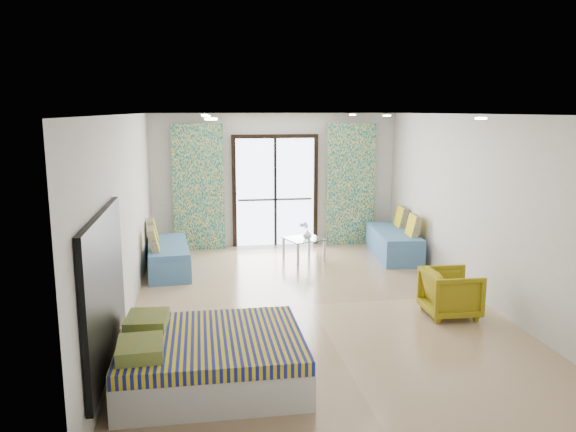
{
  "coord_description": "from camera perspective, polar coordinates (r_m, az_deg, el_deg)",
  "views": [
    {
      "loc": [
        -1.53,
        -7.56,
        2.75
      ],
      "look_at": [
        -0.19,
        0.83,
        1.15
      ],
      "focal_mm": 35.0,
      "sensor_mm": 36.0,
      "label": 1
    }
  ],
  "objects": [
    {
      "name": "floor",
      "position": [
        8.18,
        2.28,
        -8.97
      ],
      "size": [
        5.0,
        7.5,
        0.01
      ],
      "primitive_type": null,
      "color": "#967959",
      "rests_on": "ground"
    },
    {
      "name": "ceiling",
      "position": [
        7.71,
        2.43,
        10.29
      ],
      "size": [
        5.0,
        7.5,
        0.01
      ],
      "primitive_type": null,
      "color": "silver",
      "rests_on": "ground"
    },
    {
      "name": "wall_back",
      "position": [
        11.49,
        -1.33,
        3.68
      ],
      "size": [
        5.0,
        0.01,
        2.7
      ],
      "primitive_type": null,
      "color": "silver",
      "rests_on": "ground"
    },
    {
      "name": "wall_front",
      "position": [
        4.33,
        12.26,
        -8.45
      ],
      "size": [
        5.0,
        0.01,
        2.7
      ],
      "primitive_type": null,
      "color": "silver",
      "rests_on": "ground"
    },
    {
      "name": "wall_left",
      "position": [
        7.75,
        -16.09,
        -0.17
      ],
      "size": [
        0.01,
        7.5,
        2.7
      ],
      "primitive_type": null,
      "color": "silver",
      "rests_on": "ground"
    },
    {
      "name": "wall_right",
      "position": [
        8.68,
        18.77,
        0.81
      ],
      "size": [
        0.01,
        7.5,
        2.7
      ],
      "primitive_type": null,
      "color": "silver",
      "rests_on": "ground"
    },
    {
      "name": "balcony_door",
      "position": [
        11.48,
        -1.31,
        3.2
      ],
      "size": [
        1.76,
        0.08,
        2.28
      ],
      "color": "black",
      "rests_on": "floor"
    },
    {
      "name": "balcony_rail",
      "position": [
        11.53,
        -1.31,
        1.69
      ],
      "size": [
        1.52,
        0.03,
        0.04
      ],
      "primitive_type": "cube",
      "color": "#595451",
      "rests_on": "balcony_door"
    },
    {
      "name": "curtain_left",
      "position": [
        11.23,
        -9.08,
        2.86
      ],
      "size": [
        1.0,
        0.1,
        2.5
      ],
      "primitive_type": "cube",
      "color": "silver",
      "rests_on": "floor"
    },
    {
      "name": "curtain_right",
      "position": [
        11.64,
        6.39,
        3.2
      ],
      "size": [
        1.0,
        0.1,
        2.5
      ],
      "primitive_type": "cube",
      "color": "silver",
      "rests_on": "floor"
    },
    {
      "name": "downlight_a",
      "position": [
        5.56,
        -7.84,
        9.74
      ],
      "size": [
        0.12,
        0.12,
        0.02
      ],
      "primitive_type": "cylinder",
      "color": "#FFE0B2",
      "rests_on": "ceiling"
    },
    {
      "name": "downlight_b",
      "position": [
        6.28,
        19.01,
        9.36
      ],
      "size": [
        0.12,
        0.12,
        0.02
      ],
      "primitive_type": "cylinder",
      "color": "#FFE0B2",
      "rests_on": "ceiling"
    },
    {
      "name": "downlight_c",
      "position": [
        8.56,
        -8.31,
        10.02
      ],
      "size": [
        0.12,
        0.12,
        0.02
      ],
      "primitive_type": "cylinder",
      "color": "#FFE0B2",
      "rests_on": "ceiling"
    },
    {
      "name": "downlight_d",
      "position": [
        9.04,
        10.01,
        10.01
      ],
      "size": [
        0.12,
        0.12,
        0.02
      ],
      "primitive_type": "cylinder",
      "color": "#FFE0B2",
      "rests_on": "ceiling"
    },
    {
      "name": "downlight_e",
      "position": [
        10.56,
        -8.47,
        10.13
      ],
      "size": [
        0.12,
        0.12,
        0.02
      ],
      "primitive_type": "cylinder",
      "color": "#FFE0B2",
      "rests_on": "ceiling"
    },
    {
      "name": "downlight_f",
      "position": [
        10.95,
        6.57,
        10.19
      ],
      "size": [
        0.12,
        0.12,
        0.02
      ],
      "primitive_type": "cylinder",
      "color": "#FFE0B2",
      "rests_on": "ceiling"
    },
    {
      "name": "headboard",
      "position": [
        5.74,
        -18.11,
        -7.12
      ],
      "size": [
        0.06,
        2.1,
        1.5
      ],
      "primitive_type": "cube",
      "color": "black",
      "rests_on": "floor"
    },
    {
      "name": "switch_plate",
      "position": [
        6.93,
        -16.61,
        -4.0
      ],
      "size": [
        0.02,
        0.1,
        0.1
      ],
      "primitive_type": "cube",
      "color": "silver",
      "rests_on": "wall_left"
    },
    {
      "name": "bed",
      "position": [
        5.94,
        -7.94,
        -14.14
      ],
      "size": [
        1.85,
        1.51,
        0.64
      ],
      "color": "silver",
      "rests_on": "floor"
    },
    {
      "name": "daybed_left",
      "position": [
        9.96,
        -12.16,
        -4.01
      ],
      "size": [
        0.81,
        1.79,
        0.86
      ],
      "rotation": [
        0.0,
        0.0,
        0.08
      ],
      "color": "teal",
      "rests_on": "floor"
    },
    {
      "name": "daybed_right",
      "position": [
        10.91,
        10.75,
        -2.62
      ],
      "size": [
        0.86,
        1.86,
        0.89
      ],
      "rotation": [
        0.0,
        0.0,
        -0.09
      ],
      "color": "teal",
      "rests_on": "floor"
    },
    {
      "name": "coffee_table",
      "position": [
        10.42,
        1.61,
        -2.51
      ],
      "size": [
        0.81,
        0.81,
        0.74
      ],
      "rotation": [
        0.0,
        0.0,
        0.33
      ],
      "color": "silver",
      "rests_on": "floor"
    },
    {
      "name": "vase",
      "position": [
        10.33,
        1.98,
        -1.9
      ],
      "size": [
        0.17,
        0.18,
        0.16
      ],
      "primitive_type": "imported",
      "rotation": [
        0.0,
        0.0,
        0.03
      ],
      "color": "white",
      "rests_on": "coffee_table"
    },
    {
      "name": "armchair",
      "position": [
        7.97,
        16.2,
        -7.29
      ],
      "size": [
        0.66,
        0.7,
        0.7
      ],
      "primitive_type": "imported",
      "rotation": [
        0.0,
        0.0,
        1.54
      ],
      "color": "#998913",
      "rests_on": "floor"
    }
  ]
}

